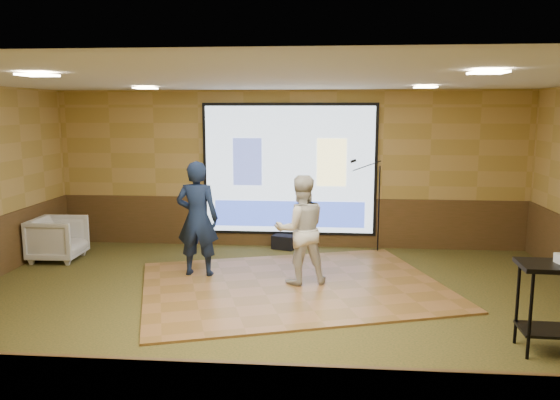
# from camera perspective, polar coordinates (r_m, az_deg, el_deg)

# --- Properties ---
(ground) EXTENTS (9.00, 9.00, 0.00)m
(ground) POSITION_cam_1_polar(r_m,az_deg,el_deg) (7.39, -0.91, -11.41)
(ground) COLOR #2A3618
(ground) RESTS_ON ground
(room_shell) EXTENTS (9.04, 7.04, 3.02)m
(room_shell) POSITION_cam_1_polar(r_m,az_deg,el_deg) (6.93, -0.96, 5.01)
(room_shell) COLOR #AE8C48
(room_shell) RESTS_ON ground
(wainscot_back) EXTENTS (9.00, 0.04, 0.95)m
(wainscot_back) POSITION_cam_1_polar(r_m,az_deg,el_deg) (10.60, 0.98, -2.32)
(wainscot_back) COLOR #443316
(wainscot_back) RESTS_ON ground
(projector_screen) EXTENTS (3.32, 0.06, 2.52)m
(projector_screen) POSITION_cam_1_polar(r_m,az_deg,el_deg) (10.40, 0.98, 3.04)
(projector_screen) COLOR black
(projector_screen) RESTS_ON room_shell
(downlight_nw) EXTENTS (0.32, 0.32, 0.02)m
(downlight_nw) POSITION_cam_1_polar(r_m,az_deg,el_deg) (9.15, -13.89, 11.29)
(downlight_nw) COLOR beige
(downlight_nw) RESTS_ON room_shell
(downlight_ne) EXTENTS (0.32, 0.32, 0.02)m
(downlight_ne) POSITION_cam_1_polar(r_m,az_deg,el_deg) (8.81, 14.96, 11.33)
(downlight_ne) COLOR beige
(downlight_ne) RESTS_ON room_shell
(downlight_sw) EXTENTS (0.32, 0.32, 0.02)m
(downlight_sw) POSITION_cam_1_polar(r_m,az_deg,el_deg) (6.12, -24.00, 11.85)
(downlight_sw) COLOR beige
(downlight_sw) RESTS_ON room_shell
(downlight_se) EXTENTS (0.32, 0.32, 0.02)m
(downlight_se) POSITION_cam_1_polar(r_m,az_deg,el_deg) (5.59, 20.92, 12.35)
(downlight_se) COLOR beige
(downlight_se) RESTS_ON room_shell
(dance_floor) EXTENTS (5.20, 4.52, 0.03)m
(dance_floor) POSITION_cam_1_polar(r_m,az_deg,el_deg) (8.30, 1.37, -8.92)
(dance_floor) COLOR olive
(dance_floor) RESTS_ON ground
(player_left) EXTENTS (0.67, 0.45, 1.82)m
(player_left) POSITION_cam_1_polar(r_m,az_deg,el_deg) (8.66, -8.63, -1.93)
(player_left) COLOR #121E3B
(player_left) RESTS_ON dance_floor
(player_right) EXTENTS (0.94, 0.83, 1.65)m
(player_right) POSITION_cam_1_polar(r_m,az_deg,el_deg) (8.18, 2.18, -3.11)
(player_right) COLOR silver
(player_right) RESTS_ON dance_floor
(mic_stand) EXTENTS (0.68, 0.28, 1.75)m
(mic_stand) POSITION_cam_1_polar(r_m,az_deg,el_deg) (10.29, 9.91, -2.71)
(mic_stand) COLOR black
(mic_stand) RESTS_ON ground
(banquet_chair) EXTENTS (0.87, 0.84, 0.77)m
(banquet_chair) POSITION_cam_1_polar(r_m,az_deg,el_deg) (10.40, -22.20, -3.77)
(banquet_chair) COLOR gray
(banquet_chair) RESTS_ON ground
(duffel_bag) EXTENTS (0.49, 0.41, 0.26)m
(duffel_bag) POSITION_cam_1_polar(r_m,az_deg,el_deg) (10.45, 0.43, -4.41)
(duffel_bag) COLOR black
(duffel_bag) RESTS_ON ground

